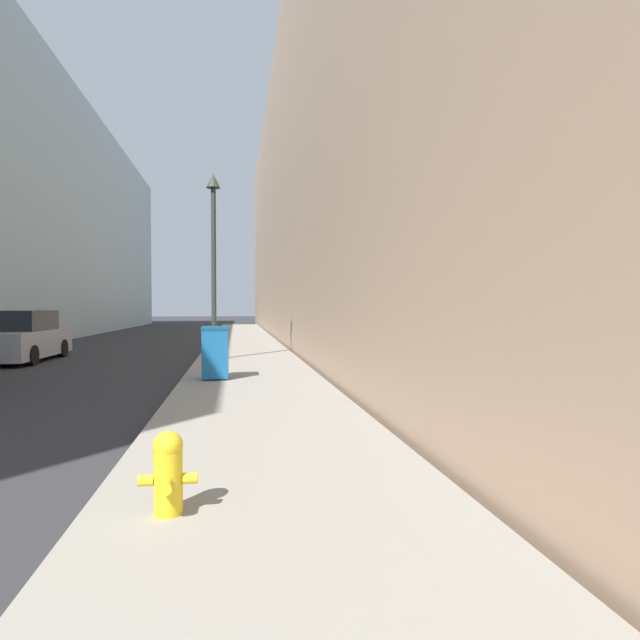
% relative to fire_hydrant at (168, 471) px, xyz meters
% --- Properties ---
extents(sidewalk_right, '(3.37, 60.00, 0.13)m').
position_rel_fire_hydrant_xyz_m(sidewalk_right, '(0.95, 15.80, -0.42)').
color(sidewalk_right, gray).
rests_on(sidewalk_right, ground).
extents(building_right_stone, '(12.00, 60.00, 16.26)m').
position_rel_fire_hydrant_xyz_m(building_right_stone, '(8.74, 23.80, 7.64)').
color(building_right_stone, '#9E7F66').
rests_on(building_right_stone, ground).
extents(fire_hydrant, '(0.47, 0.36, 0.69)m').
position_rel_fire_hydrant_xyz_m(fire_hydrant, '(0.00, 0.00, 0.00)').
color(fire_hydrant, yellow).
rests_on(fire_hydrant, sidewalk_right).
extents(trash_bin, '(0.62, 0.66, 1.24)m').
position_rel_fire_hydrant_xyz_m(trash_bin, '(0.07, 7.83, 0.28)').
color(trash_bin, '#19609E').
rests_on(trash_bin, sidewalk_right).
extents(lamppost, '(0.45, 0.45, 6.02)m').
position_rel_fire_hydrant_xyz_m(lamppost, '(-0.15, 12.36, 3.28)').
color(lamppost, '#2D332D').
rests_on(lamppost, sidewalk_right).
extents(parked_sedan_near, '(1.95, 4.66, 1.72)m').
position_rel_fire_hydrant_xyz_m(parked_sedan_near, '(-6.63, 14.07, 0.30)').
color(parked_sedan_near, '#A3A8B2').
rests_on(parked_sedan_near, ground).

